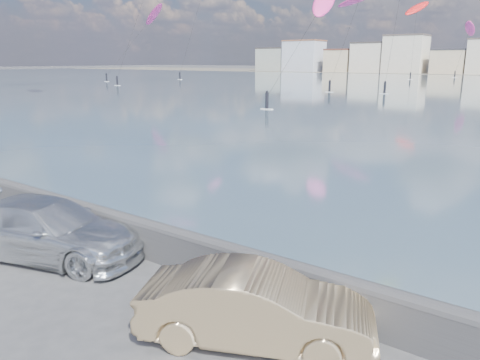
# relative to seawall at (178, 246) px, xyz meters

# --- Properties ---
(ground) EXTENTS (700.00, 700.00, 0.00)m
(ground) POSITION_rel_seawall_xyz_m (0.00, -2.70, -0.58)
(ground) COLOR #333335
(ground) RESTS_ON ground
(seawall) EXTENTS (400.00, 0.36, 1.08)m
(seawall) POSITION_rel_seawall_xyz_m (0.00, 0.00, 0.00)
(seawall) COLOR #28282B
(seawall) RESTS_ON ground
(car_silver) EXTENTS (5.82, 3.74, 1.57)m
(car_silver) POSITION_rel_seawall_xyz_m (-3.31, -1.54, 0.20)
(car_silver) COLOR silver
(car_silver) RESTS_ON ground
(car_champagne) EXTENTS (4.59, 3.20, 1.44)m
(car_champagne) POSITION_rel_seawall_xyz_m (3.42, -1.51, 0.14)
(car_champagne) COLOR tan
(car_champagne) RESTS_ON ground
(kitesurfer_1) EXTENTS (3.38, 13.09, 16.60)m
(kitesurfer_1) POSITION_rel_seawall_xyz_m (-23.20, 151.69, 13.46)
(kitesurfer_1) COLOR #E5338C
(kitesurfer_1) RESTS_ON ground
(kitesurfer_3) EXTENTS (6.12, 13.74, 21.71)m
(kitesurfer_3) POSITION_rel_seawall_xyz_m (-33.08, 130.49, 18.10)
(kitesurfer_3) COLOR red
(kitesurfer_3) RESTS_ON ground
(kitesurfer_11) EXTENTS (4.25, 19.96, 15.45)m
(kitesurfer_11) POSITION_rel_seawall_xyz_m (-20.94, 49.52, 11.70)
(kitesurfer_11) COLOR #E5338C
(kitesurfer_11) RESTS_ON ground
(kitesurfer_15) EXTENTS (8.26, 16.78, 19.18)m
(kitesurfer_15) POSITION_rel_seawall_xyz_m (-84.52, 80.84, 15.58)
(kitesurfer_15) COLOR #E5338C
(kitesurfer_15) RESTS_ON ground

